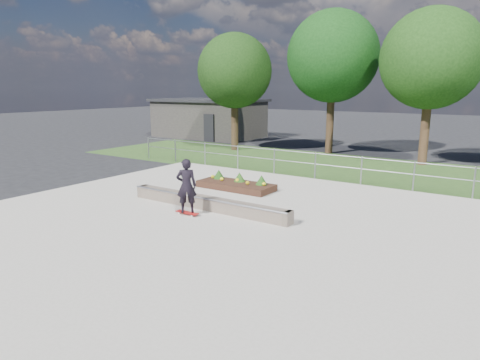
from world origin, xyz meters
TOP-DOWN VIEW (x-y plane):
  - ground at (0.00, 0.00)m, footprint 120.00×120.00m
  - grass_verge at (0.00, 11.00)m, footprint 30.00×8.00m
  - concrete_slab at (0.00, 0.00)m, footprint 15.00×15.00m
  - fence at (0.00, 7.50)m, footprint 20.06×0.06m
  - building at (-14.00, 18.00)m, footprint 8.40×5.40m
  - tree_far_left at (-8.00, 13.00)m, footprint 4.55×4.55m
  - tree_mid_left at (-2.50, 15.00)m, footprint 5.25×5.25m
  - tree_mid_right at (3.00, 14.00)m, footprint 4.90×4.90m
  - grind_ledge at (-0.89, 1.22)m, footprint 6.00×0.44m
  - planter_bed at (-1.72, 4.10)m, footprint 3.00×1.20m
  - skateboarder at (-1.01, 0.40)m, footprint 0.80×0.69m

SIDE VIEW (x-z plane):
  - ground at x=0.00m, z-range 0.00..0.00m
  - grass_verge at x=0.00m, z-range 0.00..0.02m
  - concrete_slab at x=0.00m, z-range 0.00..0.06m
  - planter_bed at x=-1.72m, z-range -0.06..0.55m
  - grind_ledge at x=-0.89m, z-range 0.05..0.48m
  - fence at x=0.00m, z-range 0.17..1.37m
  - skateboarder at x=-1.01m, z-range 0.09..1.84m
  - building at x=-14.00m, z-range 0.01..3.01m
  - tree_far_left at x=-8.00m, z-range 1.28..8.43m
  - tree_mid_right at x=3.00m, z-range 1.38..9.08m
  - tree_mid_left at x=-2.50m, z-range 1.48..9.73m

